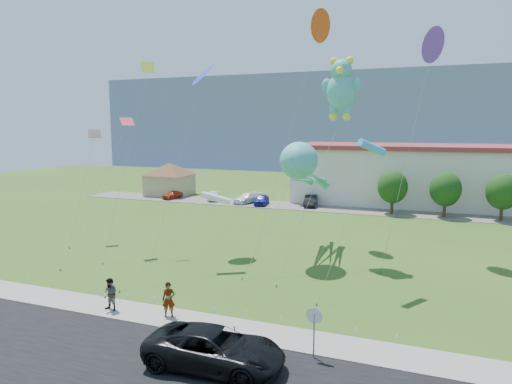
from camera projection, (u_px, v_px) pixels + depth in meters
ground at (180, 299)px, 28.33m from camera, size 160.00×160.00×0.00m
road at (91, 360)px, 20.93m from camera, size 80.00×8.00×0.06m
sidewalk at (155, 316)px, 25.78m from camera, size 80.00×2.50×0.10m
parking_strip at (314, 207)px, 60.71m from camera, size 70.00×6.00×0.06m
hill_ridge at (382, 121)px, 137.58m from camera, size 160.00×50.00×25.00m
pavilion at (169, 176)px, 71.52m from camera, size 9.20×9.20×5.00m
stop_sign at (314, 320)px, 20.83m from camera, size 0.80×0.07×2.50m
rope_fence at (169, 303)px, 27.09m from camera, size 26.05×0.05×0.50m
tree_near at (393, 187)px, 55.78m from camera, size 3.60×3.60×5.47m
tree_mid at (445, 189)px, 53.67m from camera, size 3.60×3.60×5.47m
tree_far at (503, 192)px, 51.55m from camera, size 3.60×3.60×5.47m
suv at (215, 349)px, 20.11m from camera, size 6.39×3.14×1.74m
pedestrian_left at (169, 300)px, 25.42m from camera, size 0.85×0.74×1.98m
pedestrian_right at (111, 295)px, 26.27m from camera, size 0.99×0.81×1.90m
parked_car_red at (173, 195)px, 67.79m from camera, size 2.01×3.78×1.22m
parked_car_silver at (214, 196)px, 66.18m from camera, size 2.44×4.10×1.28m
parked_car_white at (247, 198)px, 64.03m from camera, size 3.38×5.08×1.37m
parked_car_blue at (262, 200)px, 62.55m from camera, size 2.31×4.32×1.40m
parked_car_black at (311, 201)px, 61.41m from camera, size 2.23×4.73×1.50m
octopus_kite at (303, 169)px, 36.53m from camera, size 3.93×12.80×9.51m
teddy_bear_kite at (341, 87)px, 36.00m from camera, size 3.94×9.94×16.07m
small_kite_white at (215, 199)px, 34.31m from camera, size 3.76×8.52×5.76m
small_kite_blue at (202, 78)px, 39.21m from camera, size 2.59×7.06×15.84m
small_kite_purple at (432, 50)px, 36.93m from camera, size 3.69×8.29×17.91m
small_kite_pink at (120, 137)px, 38.30m from camera, size 1.70×8.11×11.52m
small_kite_orange at (319, 32)px, 41.87m from camera, size 3.98×10.08×20.55m
small_kite_black at (92, 145)px, 42.63m from camera, size 1.29×5.01×10.44m
small_kite_yellow at (142, 91)px, 39.06m from camera, size 1.29×7.48×16.23m
small_kite_cyan at (372, 149)px, 29.48m from camera, size 2.68×5.82×9.76m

